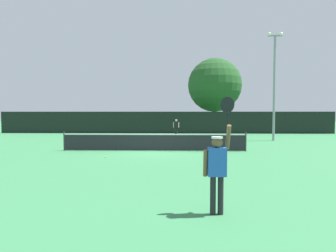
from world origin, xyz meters
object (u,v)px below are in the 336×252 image
Objects in this scene: tennis_ball at (106,157)px; light_pole at (274,79)px; parked_car_near at (106,123)px; player_serving at (217,163)px; large_tree at (215,85)px; parked_car_mid at (186,123)px; player_receiving at (176,126)px.

tennis_ball is 0.01× the size of light_pole.
light_pole is 23.77m from parked_car_near.
light_pole reaches higher than player_serving.
tennis_ball is at bearing -140.89° from light_pole.
large_tree is at bearing 82.70° from player_serving.
player_receiving is at bearing -103.56° from parked_car_mid.
player_receiving is 14.51m from tennis_ball.
parked_car_mid is (10.82, -0.22, 0.00)m from parked_car_near.
player_receiving is at bearing 92.53° from player_serving.
player_serving is at bearing 92.53° from player_receiving.
light_pole is 1.97× the size of parked_car_near.
large_tree is 6.70m from parked_car_mid.
large_tree is at bearing 103.32° from light_pole.
parked_car_near is at bearing 108.05° from player_serving.
player_receiving is at bearing 76.79° from tennis_ball.
light_pole is at bearing -76.68° from large_tree.
large_tree reaches higher than tennis_ball.
large_tree is (7.95, 21.33, 5.50)m from tennis_ball.
parked_car_near is (-17.16, 15.96, -3.96)m from light_pole.
player_serving is 0.28× the size of large_tree.
tennis_ball is at bearing -107.28° from parked_car_mid.
parked_car_mid reaches higher than player_receiving.
large_tree is at bearing -122.68° from player_receiving.
player_serving is 21.58m from player_receiving.
tennis_ball is 25.61m from parked_car_near.
tennis_ball is 23.42m from large_tree.
player_receiving is at bearing -47.33° from parked_car_near.
tennis_ball is (-4.26, 7.47, -1.05)m from player_serving.
player_serving reaches higher than parked_car_mid.
large_tree reaches higher than light_pole.
tennis_ball is 0.02× the size of parked_car_near.
parked_car_near and parked_car_mid have the same top height.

